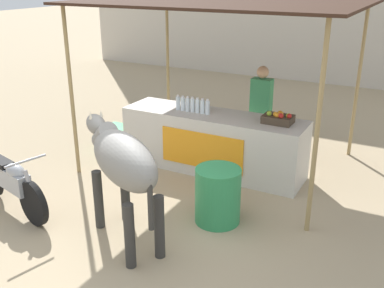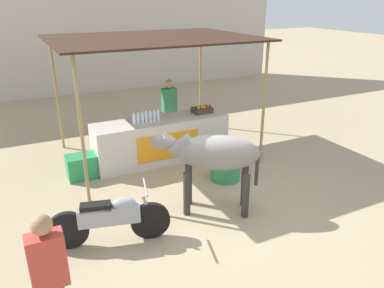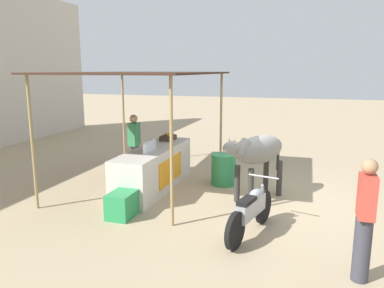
{
  "view_description": "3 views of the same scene",
  "coord_description": "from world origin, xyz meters",
  "px_view_note": "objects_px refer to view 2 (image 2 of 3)",
  "views": [
    {
      "loc": [
        2.94,
        -4.0,
        3.08
      ],
      "look_at": [
        0.14,
        1.21,
        0.81
      ],
      "focal_mm": 42.0,
      "sensor_mm": 36.0,
      "label": 1
    },
    {
      "loc": [
        -2.87,
        -5.09,
        3.48
      ],
      "look_at": [
        0.24,
        1.14,
        0.71
      ],
      "focal_mm": 35.0,
      "sensor_mm": 36.0,
      "label": 2
    },
    {
      "loc": [
        -7.76,
        -1.14,
        2.73
      ],
      "look_at": [
        0.33,
        1.38,
        1.04
      ],
      "focal_mm": 35.0,
      "sensor_mm": 36.0,
      "label": 3
    }
  ],
  "objects_px": {
    "stall_counter": "(161,140)",
    "fruit_crate": "(203,109)",
    "cow": "(213,155)",
    "vendor_behind_counter": "(169,112)",
    "motorcycle_parked": "(111,218)",
    "water_barrel": "(226,162)",
    "passerby_on_street": "(52,286)",
    "cooler_box": "(82,166)"
  },
  "relations": [
    {
      "from": "stall_counter",
      "to": "fruit_crate",
      "type": "relative_size",
      "value": 6.82
    },
    {
      "from": "fruit_crate",
      "to": "cow",
      "type": "height_order",
      "value": "cow"
    },
    {
      "from": "fruit_crate",
      "to": "vendor_behind_counter",
      "type": "bearing_deg",
      "value": 126.88
    },
    {
      "from": "motorcycle_parked",
      "to": "water_barrel",
      "type": "bearing_deg",
      "value": 21.93
    },
    {
      "from": "fruit_crate",
      "to": "passerby_on_street",
      "type": "height_order",
      "value": "passerby_on_street"
    },
    {
      "from": "vendor_behind_counter",
      "to": "water_barrel",
      "type": "relative_size",
      "value": 2.21
    },
    {
      "from": "passerby_on_street",
      "to": "cooler_box",
      "type": "bearing_deg",
      "value": 75.77
    },
    {
      "from": "fruit_crate",
      "to": "vendor_behind_counter",
      "type": "relative_size",
      "value": 0.27
    },
    {
      "from": "cow",
      "to": "motorcycle_parked",
      "type": "distance_m",
      "value": 1.91
    },
    {
      "from": "cow",
      "to": "motorcycle_parked",
      "type": "xyz_separation_m",
      "value": [
        -1.8,
        -0.15,
        -0.6
      ]
    },
    {
      "from": "fruit_crate",
      "to": "motorcycle_parked",
      "type": "height_order",
      "value": "fruit_crate"
    },
    {
      "from": "vendor_behind_counter",
      "to": "cow",
      "type": "height_order",
      "value": "vendor_behind_counter"
    },
    {
      "from": "water_barrel",
      "to": "passerby_on_street",
      "type": "xyz_separation_m",
      "value": [
        -3.59,
        -2.64,
        0.48
      ]
    },
    {
      "from": "cooler_box",
      "to": "vendor_behind_counter",
      "type": "bearing_deg",
      "value": 20.13
    },
    {
      "from": "cooler_box",
      "to": "passerby_on_street",
      "type": "height_order",
      "value": "passerby_on_street"
    },
    {
      "from": "fruit_crate",
      "to": "motorcycle_parked",
      "type": "xyz_separation_m",
      "value": [
        -2.89,
        -2.57,
        -0.61
      ]
    },
    {
      "from": "stall_counter",
      "to": "motorcycle_parked",
      "type": "height_order",
      "value": "stall_counter"
    },
    {
      "from": "fruit_crate",
      "to": "cow",
      "type": "distance_m",
      "value": 2.65
    },
    {
      "from": "water_barrel",
      "to": "fruit_crate",
      "type": "bearing_deg",
      "value": 79.69
    },
    {
      "from": "fruit_crate",
      "to": "cow",
      "type": "relative_size",
      "value": 0.25
    },
    {
      "from": "fruit_crate",
      "to": "vendor_behind_counter",
      "type": "xyz_separation_m",
      "value": [
        -0.53,
        0.71,
        -0.19
      ]
    },
    {
      "from": "cooler_box",
      "to": "cow",
      "type": "bearing_deg",
      "value": -52.28
    },
    {
      "from": "cow",
      "to": "passerby_on_street",
      "type": "height_order",
      "value": "passerby_on_street"
    },
    {
      "from": "stall_counter",
      "to": "passerby_on_street",
      "type": "xyz_separation_m",
      "value": [
        -2.81,
        -4.11,
        0.37
      ]
    },
    {
      "from": "fruit_crate",
      "to": "cow",
      "type": "xyz_separation_m",
      "value": [
        -1.09,
        -2.42,
        -0.0
      ]
    },
    {
      "from": "cow",
      "to": "stall_counter",
      "type": "bearing_deg",
      "value": 89.29
    },
    {
      "from": "vendor_behind_counter",
      "to": "stall_counter",
      "type": "bearing_deg",
      "value": -125.01
    },
    {
      "from": "cooler_box",
      "to": "stall_counter",
      "type": "bearing_deg",
      "value": 3.1
    },
    {
      "from": "vendor_behind_counter",
      "to": "water_barrel",
      "type": "distance_m",
      "value": 2.29
    },
    {
      "from": "water_barrel",
      "to": "passerby_on_street",
      "type": "distance_m",
      "value": 4.48
    },
    {
      "from": "vendor_behind_counter",
      "to": "motorcycle_parked",
      "type": "relative_size",
      "value": 0.93
    },
    {
      "from": "stall_counter",
      "to": "fruit_crate",
      "type": "xyz_separation_m",
      "value": [
        1.06,
        0.04,
        0.56
      ]
    },
    {
      "from": "stall_counter",
      "to": "cow",
      "type": "relative_size",
      "value": 1.72
    },
    {
      "from": "cooler_box",
      "to": "cow",
      "type": "distance_m",
      "value": 2.99
    },
    {
      "from": "vendor_behind_counter",
      "to": "motorcycle_parked",
      "type": "distance_m",
      "value": 4.06
    },
    {
      "from": "stall_counter",
      "to": "vendor_behind_counter",
      "type": "height_order",
      "value": "vendor_behind_counter"
    },
    {
      "from": "stall_counter",
      "to": "water_barrel",
      "type": "xyz_separation_m",
      "value": [
        0.78,
        -1.47,
        -0.11
      ]
    },
    {
      "from": "vendor_behind_counter",
      "to": "passerby_on_street",
      "type": "height_order",
      "value": "same"
    },
    {
      "from": "cooler_box",
      "to": "cow",
      "type": "height_order",
      "value": "cow"
    },
    {
      "from": "motorcycle_parked",
      "to": "cow",
      "type": "bearing_deg",
      "value": 4.62
    },
    {
      "from": "motorcycle_parked",
      "to": "passerby_on_street",
      "type": "xyz_separation_m",
      "value": [
        -0.98,
        -1.59,
        0.42
      ]
    },
    {
      "from": "stall_counter",
      "to": "fruit_crate",
      "type": "bearing_deg",
      "value": 2.43
    }
  ]
}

